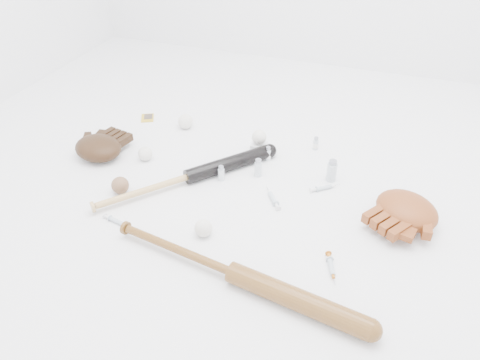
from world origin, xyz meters
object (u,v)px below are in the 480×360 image
(bat_dark, at_px, (188,177))
(glove_dark, at_px, (98,148))
(bat_wood, at_px, (233,273))
(pedestal, at_px, (259,147))

(bat_dark, bearing_deg, glove_dark, 124.37)
(bat_wood, distance_m, glove_dark, 0.98)
(glove_dark, xyz_separation_m, pedestal, (0.68, 0.30, -0.03))
(bat_wood, bearing_deg, glove_dark, 158.72)
(glove_dark, distance_m, pedestal, 0.74)
(glove_dark, relative_size, pedestal, 3.92)
(bat_dark, height_order, pedestal, bat_dark)
(bat_wood, height_order, glove_dark, glove_dark)
(glove_dark, bearing_deg, bat_wood, -18.77)
(bat_wood, xyz_separation_m, pedestal, (-0.17, 0.80, -0.02))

